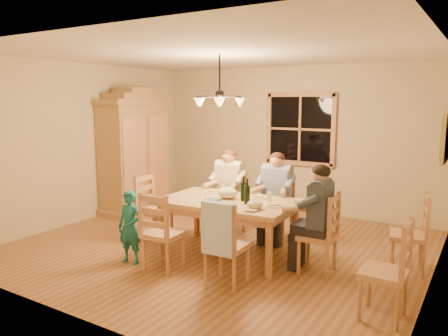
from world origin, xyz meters
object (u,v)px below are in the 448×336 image
Objects in this scene: chair_far_right at (276,221)px; chair_near_left at (164,246)px; chandelier at (220,101)px; adult_woman at (229,181)px; adult_plaid_man at (276,186)px; armoire at (135,156)px; chair_end_right at (317,248)px; chair_near_right at (227,258)px; chair_end_left at (155,221)px; dining_table at (228,207)px; wine_bottle_b at (247,191)px; child at (130,227)px; wine_bottle_a at (243,188)px; chair_spare_back at (407,248)px; adult_slate_man at (319,205)px; chair_spare_front at (383,288)px; chair_far_left at (229,215)px.

chair_far_right is 1.86m from chair_near_left.
chair_near_left is (-0.13, -1.10, -1.77)m from chandelier.
chair_near_left is at bearing 90.00° from adult_woman.
adult_plaid_man reaches higher than chair_near_left.
chair_near_left is at bearing -40.61° from armoire.
armoire is at bearing 72.59° from chair_end_right.
chandelier is 0.78× the size of chair_near_right.
dining_table is at bearing 90.00° from chair_end_left.
dining_table is 0.42m from wine_bottle_b.
armoire reaches higher than chair_near_right.
wine_bottle_b is 0.35× the size of child.
wine_bottle_a reaches higher than chair_spare_back.
adult_plaid_man is at bearing 64.80° from chair_near_left.
wine_bottle_b is (-0.92, -0.11, 0.08)m from adult_slate_man.
armoire is 2.42× the size of child.
chair_near_right is at bearing 119.96° from chair_spare_back.
child is at bearing 105.85° from chair_spare_back.
adult_woman is at bearing 0.00° from chair_far_right.
chair_end_left is 1.28m from adult_woman.
armoire is 3.24m from wine_bottle_b.
adult_plaid_man is 0.79m from wine_bottle_a.
chair_end_left is at bearing -177.51° from dining_table.
armoire reaches higher than wine_bottle_b.
chair_spare_back is at bearing 16.57° from dining_table.
chair_near_right is 3.00× the size of wine_bottle_a.
chair_spare_front reaches higher than child.
adult_woman is at bearing 117.90° from chair_near_right.
chandelier is 3.17m from chair_spare_front.
wine_bottle_a reaches higher than dining_table.
child is (-2.15, -0.97, 0.17)m from chair_end_right.
wine_bottle_b is (0.32, -0.06, 0.27)m from dining_table.
chair_end_left is 1.68m from wine_bottle_b.
chair_end_left is at bearing 46.74° from chair_far_left.
dining_table is at bearing 72.22° from chair_spare_front.
chair_near_right is (0.97, -1.65, 0.00)m from chair_far_left.
chandelier is 2.09m from chair_near_left.
chair_spare_back is at bearing 173.68° from chair_far_left.
chair_end_left is at bearing 27.98° from chair_far_right.
chair_far_right is at bearing -180.00° from adult_woman.
chandelier is 1.88m from chair_far_left.
armoire is 2.76m from child.
chandelier reaches higher than armoire.
adult_plaid_man is (1.55, 0.91, 0.54)m from chair_end_left.
dining_table is at bearing 67.62° from chair_far_right.
chair_spare_front is (0.93, -0.77, 0.00)m from chair_end_right.
adult_plaid_man reaches higher than wine_bottle_a.
chair_far_right is 0.96m from adult_woman.
chair_far_left is 0.54m from adult_woman.
chair_near_right reaches higher than child.
chair_end_left is at bearing 133.26° from chair_near_left.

